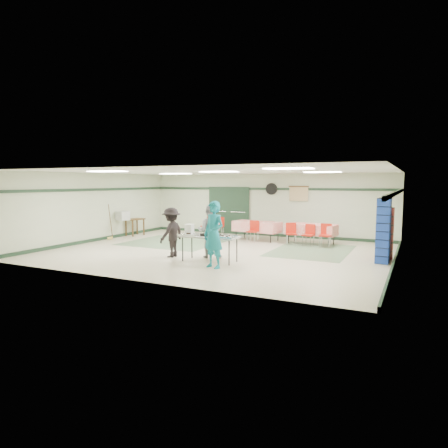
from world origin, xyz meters
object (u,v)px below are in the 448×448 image
at_px(volunteer_teal, 214,235).
at_px(crate_stack_blue_b, 384,230).
at_px(dining_table_b, 257,226).
at_px(crate_stack_blue_a, 383,231).
at_px(broom, 111,221).
at_px(chair_loose_a, 219,225).
at_px(chair_d, 253,229).
at_px(serving_table, 210,238).
at_px(crate_stack_red, 385,234).
at_px(printer_table, 135,221).
at_px(chair_c, 326,233).
at_px(chair_loose_b, 208,224).
at_px(office_printer, 123,216).
at_px(volunteer_dark, 171,232).
at_px(chair_b, 291,232).
at_px(volunteer_grey, 210,231).
at_px(chair_a, 309,233).
at_px(dining_table_a, 311,229).

xyz_separation_m(volunteer_teal, crate_stack_blue_b, (4.11, 2.88, 0.03)).
distance_m(volunteer_teal, dining_table_b, 5.47).
relative_size(crate_stack_blue_a, broom, 1.31).
relative_size(chair_loose_a, crate_stack_blue_b, 0.44).
xyz_separation_m(chair_d, broom, (-5.51, -1.89, 0.23)).
bearing_deg(serving_table, crate_stack_red, 27.55).
bearing_deg(crate_stack_blue_a, printer_table, 170.37).
bearing_deg(chair_d, volunteer_teal, -77.99).
xyz_separation_m(chair_c, chair_loose_b, (-5.26, 0.84, -0.01)).
height_order(serving_table, printer_table, serving_table).
distance_m(chair_c, printer_table, 8.24).
height_order(dining_table_b, crate_stack_blue_b, crate_stack_blue_b).
bearing_deg(office_printer, printer_table, 104.44).
bearing_deg(chair_c, volunteer_dark, -136.56).
distance_m(chair_c, office_printer, 8.33).
bearing_deg(chair_d, crate_stack_red, -14.70).
distance_m(chair_loose_b, crate_stack_red, 7.72).
bearing_deg(volunteer_teal, chair_b, 98.68).
relative_size(volunteer_grey, chair_d, 1.94).
bearing_deg(crate_stack_blue_b, chair_b, 149.91).
bearing_deg(chair_loose_a, volunteer_grey, -81.07).
height_order(crate_stack_blue_b, office_printer, crate_stack_blue_b).
bearing_deg(crate_stack_blue_b, volunteer_dark, -161.34).
relative_size(office_printer, broom, 0.33).
distance_m(volunteer_dark, broom, 4.83).
distance_m(chair_a, chair_d, 2.19).
bearing_deg(broom, printer_table, 96.17).
height_order(dining_table_a, crate_stack_blue_b, crate_stack_blue_b).
relative_size(chair_b, broom, 0.58).
bearing_deg(volunteer_grey, chair_d, -103.72).
height_order(chair_b, office_printer, office_printer).
relative_size(chair_c, office_printer, 1.80).
relative_size(dining_table_a, chair_a, 2.40).
xyz_separation_m(chair_b, printer_table, (-6.95, -0.43, 0.12)).
distance_m(chair_b, chair_c, 1.28).
distance_m(volunteer_teal, printer_table, 7.60).
bearing_deg(volunteer_dark, broom, -112.12).
bearing_deg(chair_loose_b, volunteer_grey, -31.66).
xyz_separation_m(chair_a, chair_loose_a, (-4.20, 1.05, 0.01)).
height_order(chair_c, chair_d, chair_c).
distance_m(volunteer_grey, crate_stack_blue_a, 5.09).
relative_size(crate_stack_blue_a, office_printer, 3.96).
relative_size(serving_table, chair_c, 2.06).
xyz_separation_m(crate_stack_red, broom, (-10.38, -0.33, -0.05)).
xyz_separation_m(chair_b, crate_stack_blue_a, (3.35, -2.17, 0.44)).
height_order(volunteer_dark, dining_table_a, volunteer_dark).
height_order(dining_table_b, printer_table, dining_table_b).
distance_m(volunteer_grey, printer_table, 6.24).
distance_m(volunteer_grey, crate_stack_blue_b, 5.16).
distance_m(volunteer_dark, chair_loose_b, 5.01).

